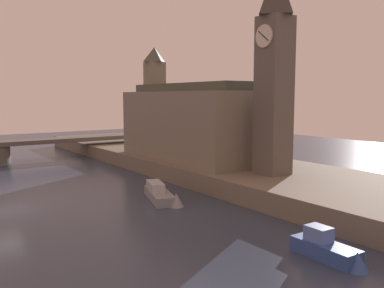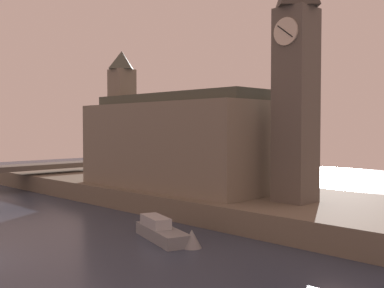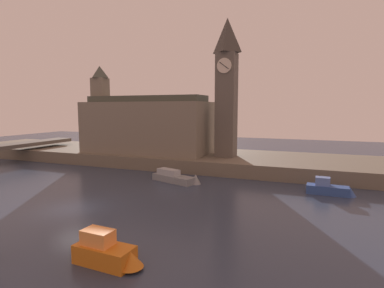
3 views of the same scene
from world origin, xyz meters
name	(u,v)px [view 2 (image 2 of 3)]	position (x,y,z in m)	size (l,w,h in m)	color
far_embankment	(230,200)	(0.00, 20.00, 0.75)	(70.00, 12.00, 1.50)	#6B6051
clock_tower	(296,70)	(6.38, 18.90, 9.93)	(2.47, 2.51, 16.24)	#5B544C
parliament_hall	(174,141)	(-4.65, 18.54, 5.16)	(16.60, 6.99, 11.61)	slate
streetlamp	(219,167)	(3.05, 15.38, 3.73)	(0.36, 0.36, 3.54)	black
boat_cruiser_grey	(168,233)	(3.90, 10.20, 0.46)	(5.57, 2.79, 1.47)	gray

